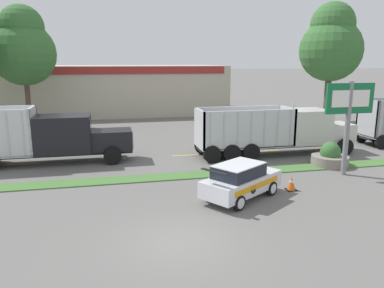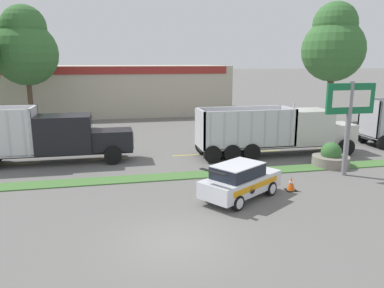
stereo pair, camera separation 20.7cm
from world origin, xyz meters
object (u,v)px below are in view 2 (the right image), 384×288
dump_truck_trail (290,131)px  rally_car (240,180)px  stone_planter (331,158)px  store_sign_post (350,109)px  traffic_cone (291,184)px  dump_truck_mid (48,138)px

dump_truck_trail → rally_car: dump_truck_trail is taller
rally_car → stone_planter: size_ratio=2.01×
rally_car → dump_truck_trail: bearing=50.5°
rally_car → store_sign_post: 7.83m
store_sign_post → traffic_cone: size_ratio=7.54×
dump_truck_trail → stone_planter: size_ratio=5.00×
rally_car → store_sign_post: bearing=18.2°
dump_truck_mid → store_sign_post: store_sign_post is taller
rally_car → traffic_cone: size_ratio=6.42×
stone_planter → dump_truck_trail: bearing=108.0°
rally_car → stone_planter: rally_car is taller
dump_truck_mid → traffic_cone: (12.41, -7.85, -1.26)m
dump_truck_mid → store_sign_post: (16.50, -6.09, 2.10)m
dump_truck_trail → stone_planter: 3.67m
store_sign_post → rally_car: bearing=-161.8°
dump_truck_mid → stone_planter: size_ratio=5.30×
dump_truck_mid → dump_truck_trail: dump_truck_trail is taller
rally_car → store_sign_post: size_ratio=0.85×
dump_truck_mid → stone_planter: dump_truck_mid is taller
rally_car → traffic_cone: bearing=10.3°
traffic_cone → stone_planter: bearing=39.3°
dump_truck_trail → store_sign_post: store_sign_post is taller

